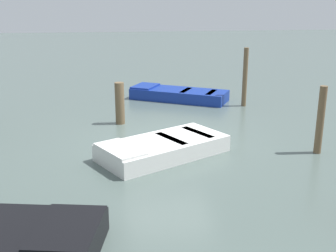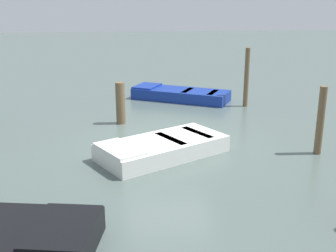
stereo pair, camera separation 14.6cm
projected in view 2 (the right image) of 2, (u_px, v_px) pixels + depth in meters
The scene contains 6 objects.
ground_plane at pixel (168, 138), 11.54m from camera, with size 80.00×80.00×0.00m, color #4C5B56.
rowboat_white at pixel (162, 147), 10.18m from camera, with size 2.74×3.41×0.46m.
rowboat_blue at pixel (180, 94), 15.88m from camera, with size 2.89×3.74×0.46m.
mooring_piling_far_left at pixel (247, 78), 14.70m from camera, with size 0.16×0.16×2.06m, color brown.
mooring_piling_mid_right at pixel (320, 121), 10.16m from camera, with size 0.18×0.18×1.69m, color brown.
mooring_piling_center at pixel (120, 103), 12.73m from camera, with size 0.28×0.28×1.27m, color brown.
Camera 2 is at (-10.85, 1.46, 3.66)m, focal length 44.97 mm.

